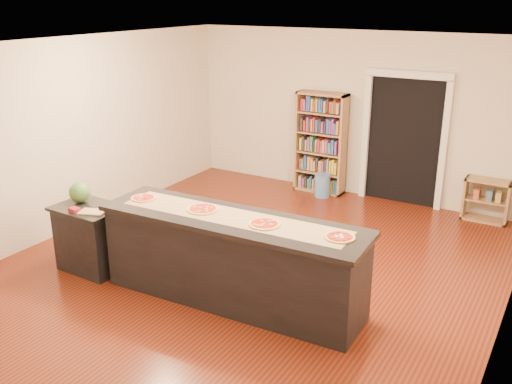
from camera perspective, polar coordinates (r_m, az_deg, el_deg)
The scene contains 16 objects.
room at distance 6.87m, azimuth -0.85°, elevation 2.67°, with size 6.00×7.00×2.80m.
doorway at distance 9.67m, azimuth 14.64°, elevation 5.75°, with size 1.40×0.09×2.21m.
kitchen_island at distance 6.49m, azimuth -2.37°, elevation -6.76°, with size 3.11×0.84×1.03m.
side_counter at distance 7.54m, azimuth -16.14°, elevation -4.41°, with size 0.86×0.63×0.85m.
bookshelf at distance 10.05m, azimuth 6.49°, elevation 4.88°, with size 0.88×0.31×1.77m, color #A87D52.
low_shelf at distance 9.49m, azimuth 22.03°, elevation -0.77°, with size 0.67×0.29×0.67m, color #A87D52.
waste_bin at distance 9.97m, azimuth 6.64°, elevation 0.65°, with size 0.27×0.27×0.40m, color #527FB7.
kraft_paper at distance 6.30m, azimuth -2.33°, elevation -2.51°, with size 2.70×0.49×0.00m, color #9C8150.
watermelon at distance 7.53m, azimuth -17.22°, elevation -0.04°, with size 0.27×0.27×0.27m, color #144214.
cutting_board at distance 7.17m, azimuth -16.06°, elevation -1.93°, with size 0.30×0.20×0.02m, color tan.
package_red at distance 7.26m, azimuth -17.67°, elevation -1.71°, with size 0.14×0.10×0.05m, color maroon.
package_teal at distance 7.19m, azimuth -14.06°, elevation -1.52°, with size 0.17×0.17×0.06m, color #195966.
pizza_a at distance 6.97m, azimuth -11.18°, elevation -0.59°, with size 0.30×0.30×0.02m.
pizza_b at distance 6.52m, azimuth -5.37°, elevation -1.70°, with size 0.35×0.35×0.02m.
pizza_c at distance 6.08m, azimuth 0.85°, elevation -3.22°, with size 0.35×0.35×0.02m.
pizza_d at distance 5.82m, azimuth 8.37°, elevation -4.48°, with size 0.30×0.30×0.02m.
Camera 1 is at (3.43, -5.62, 3.37)m, focal length 40.00 mm.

